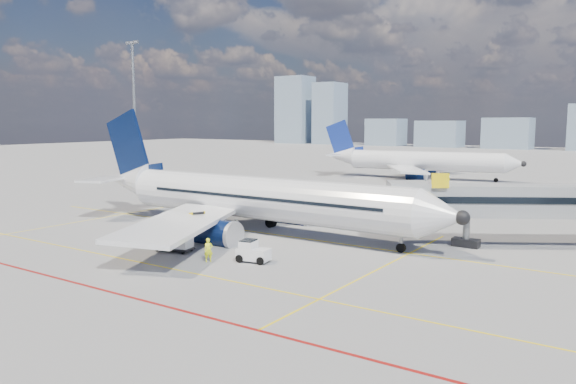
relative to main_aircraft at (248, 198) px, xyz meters
name	(u,v)px	position (x,y,z in m)	size (l,w,h in m)	color
ground	(210,250)	(2.31, -8.00, -3.22)	(420.00, 420.00, 0.00)	gray
apron_markings	(170,258)	(1.74, -11.91, -3.21)	(90.00, 35.12, 0.01)	yellow
jet_bridge	(562,203)	(25.82, 8.91, 0.52)	(23.55, 15.78, 6.30)	gray
floodlight_mast_nw	(134,104)	(-52.69, 32.00, 10.37)	(3.20, 0.61, 25.45)	gray
distant_skyline	(534,122)	(-8.90, 182.00, 6.83)	(244.42, 15.61, 31.11)	#768CA4
main_aircraft	(248,198)	(0.00, 0.00, 0.00)	(41.41, 36.09, 12.07)	white
second_aircraft	(417,161)	(-4.81, 55.69, 0.01)	(36.00, 31.24, 10.71)	white
baggage_tug	(252,251)	(7.57, -9.18, -2.43)	(2.58, 1.83, 1.65)	white
cargo_dolly	(174,240)	(0.30, -10.03, -2.28)	(3.34, 1.98, 1.71)	black
belt_loader	(182,227)	(-4.28, -4.53, -2.54)	(6.41, 3.77, 2.63)	black
ramp_worker	(208,250)	(4.90, -11.02, -2.32)	(0.65, 0.43, 1.79)	#F1FF1A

